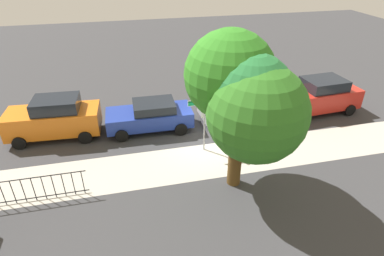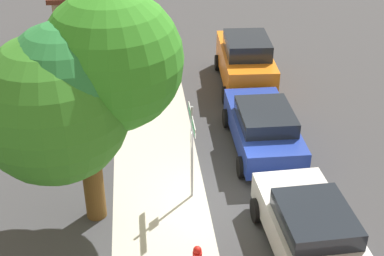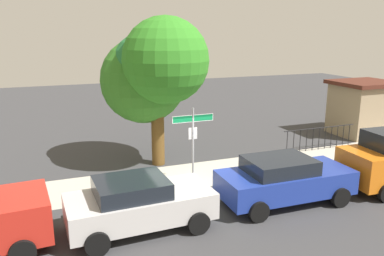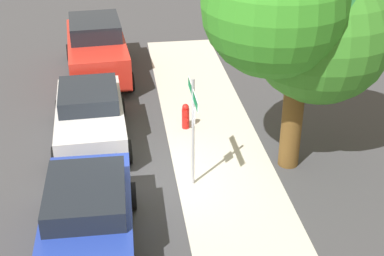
% 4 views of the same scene
% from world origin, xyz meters
% --- Properties ---
extents(ground_plane, '(60.00, 60.00, 0.00)m').
position_xyz_m(ground_plane, '(0.00, 0.00, 0.00)').
color(ground_plane, '#38383A').
extents(sidewalk_strip, '(24.00, 2.60, 0.00)m').
position_xyz_m(sidewalk_strip, '(2.00, 1.30, 0.00)').
color(sidewalk_strip, '#B4AEA1').
rests_on(sidewalk_strip, ground_plane).
extents(street_sign, '(1.53, 0.07, 2.84)m').
position_xyz_m(street_sign, '(0.35, 0.40, 1.97)').
color(street_sign, '#9EA0A5').
rests_on(street_sign, ground_plane).
extents(shade_tree, '(3.99, 4.82, 6.04)m').
position_xyz_m(shade_tree, '(-0.36, 3.11, 3.89)').
color(shade_tree, '#563B1A').
rests_on(shade_tree, ground_plane).
extents(car_silver, '(4.11, 2.16, 1.51)m').
position_xyz_m(car_silver, '(-2.25, -2.13, 0.79)').
color(car_silver, beige).
rests_on(car_silver, ground_plane).
extents(car_blue, '(4.36, 2.10, 1.54)m').
position_xyz_m(car_blue, '(2.54, -2.09, 0.80)').
color(car_blue, navy).
rests_on(car_blue, ground_plane).
extents(iron_fence, '(3.90, 0.04, 1.07)m').
position_xyz_m(iron_fence, '(7.44, 2.30, 0.56)').
color(iron_fence, black).
rests_on(iron_fence, ground_plane).
extents(utility_shed, '(3.13, 2.81, 2.88)m').
position_xyz_m(utility_shed, '(11.39, 3.80, 1.47)').
color(utility_shed, '#998466').
rests_on(utility_shed, ground_plane).
extents(fire_hydrant, '(0.42, 0.22, 0.78)m').
position_xyz_m(fire_hydrant, '(-2.54, 0.60, 0.38)').
color(fire_hydrant, red).
rests_on(fire_hydrant, ground_plane).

